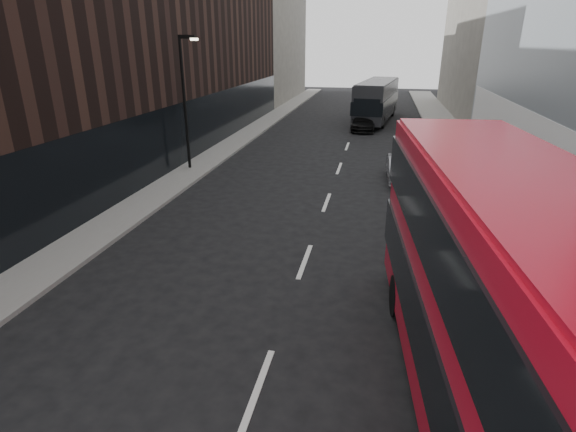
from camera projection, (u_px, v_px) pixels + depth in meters
The scene contains 11 objects.
sidewalk_right at pixel (462, 154), 29.00m from camera, with size 3.00×80.00×0.15m, color slate.
sidewalk_left at pixel (233, 143), 31.88m from camera, with size 2.00×80.00×0.15m, color slate.
building_victorian at pixel (488, 10), 42.18m from camera, with size 6.50×24.00×21.00m.
building_left_mid at pixel (206, 39), 34.59m from camera, with size 5.00×24.00×14.00m, color black.
building_left_far at pixel (272, 45), 54.88m from camera, with size 5.00×20.00×13.00m, color #635F58.
street_lamp at pixel (185, 94), 24.04m from camera, with size 1.06×0.22×7.00m.
red_bus at pixel (514, 308), 7.35m from camera, with size 3.96×12.29×4.88m.
grey_bus at pixel (377, 100), 40.70m from camera, with size 4.03×11.34×3.60m.
car_a at pixel (414, 176), 21.88m from camera, with size 1.60×3.97×1.35m, color black.
car_b at pixel (401, 169), 23.43m from camera, with size 1.33×3.81×1.25m, color #919399.
car_c at pixel (363, 122), 36.97m from camera, with size 1.91×4.71×1.37m, color black.
Camera 1 is at (2.11, -5.18, 6.78)m, focal length 28.00 mm.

